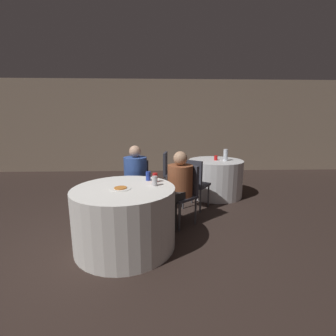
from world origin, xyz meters
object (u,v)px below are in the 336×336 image
(soda_can_blue, at_px, (148,176))
(table_near, at_px, (125,217))
(chair_far_west, at_px, (169,169))
(soda_can_red, at_px, (155,178))
(chair_near_north, at_px, (137,182))
(pizza_plate_near, at_px, (121,188))
(table_far, at_px, (215,178))
(chair_near_northeast, at_px, (184,189))
(person_blue_shirt, at_px, (135,181))
(bottle_far, at_px, (226,155))
(person_floral_shirt, at_px, (177,188))
(soda_can_silver, at_px, (155,181))
(chair_far_southwest, at_px, (194,180))

(soda_can_blue, bearing_deg, table_near, -129.69)
(chair_far_west, bearing_deg, soda_can_red, 0.36)
(soda_can_red, bearing_deg, chair_near_north, 112.57)
(table_near, xyz_separation_m, soda_can_blue, (0.28, 0.34, 0.44))
(soda_can_blue, distance_m, soda_can_red, 0.13)
(pizza_plate_near, bearing_deg, table_far, 50.45)
(chair_near_northeast, bearing_deg, chair_near_north, 24.42)
(chair_far_west, distance_m, pizza_plate_near, 2.25)
(person_blue_shirt, distance_m, soda_can_blue, 0.63)
(table_far, relative_size, bottle_far, 4.70)
(chair_near_north, bearing_deg, table_near, 90.00)
(chair_far_west, xyz_separation_m, person_floral_shirt, (0.05, -1.55, 0.04))
(soda_can_silver, relative_size, bottle_far, 0.51)
(table_near, xyz_separation_m, pizza_plate_near, (-0.03, -0.04, 0.39))
(pizza_plate_near, relative_size, bottle_far, 1.06)
(chair_near_north, height_order, person_blue_shirt, person_blue_shirt)
(chair_far_west, distance_m, bottle_far, 1.21)
(table_far, xyz_separation_m, soda_can_red, (-1.23, -1.70, 0.44))
(table_far, relative_size, person_floral_shirt, 1.00)
(table_far, xyz_separation_m, soda_can_blue, (-1.33, -1.61, 0.44))
(chair_far_southwest, bearing_deg, chair_near_north, -137.16)
(person_floral_shirt, bearing_deg, chair_near_northeast, -90.00)
(chair_near_northeast, bearing_deg, person_blue_shirt, 34.44)
(chair_near_northeast, distance_m, soda_can_red, 0.65)
(chair_near_northeast, height_order, pizza_plate_near, chair_near_northeast)
(table_near, distance_m, soda_can_blue, 0.62)
(soda_can_silver, bearing_deg, soda_can_blue, 109.67)
(soda_can_silver, bearing_deg, chair_far_west, 82.41)
(chair_far_west, height_order, pizza_plate_near, chair_far_west)
(chair_far_west, bearing_deg, soda_can_silver, 1.01)
(person_blue_shirt, relative_size, bottle_far, 4.90)
(soda_can_blue, bearing_deg, chair_far_southwest, 47.33)
(person_floral_shirt, bearing_deg, soda_can_silver, 107.50)
(person_floral_shirt, bearing_deg, table_near, 90.00)
(chair_far_west, relative_size, bottle_far, 3.77)
(person_floral_shirt, distance_m, soda_can_blue, 0.52)
(bottle_far, bearing_deg, table_far, 156.25)
(chair_far_southwest, distance_m, soda_can_silver, 1.29)
(person_floral_shirt, bearing_deg, bottle_far, -78.17)
(chair_near_north, distance_m, chair_far_west, 1.21)
(soda_can_red, relative_size, bottle_far, 0.51)
(bottle_far, bearing_deg, chair_far_west, 168.91)
(chair_far_west, height_order, person_floral_shirt, person_floral_shirt)
(table_far, distance_m, bottle_far, 0.54)
(chair_near_northeast, distance_m, soda_can_silver, 0.77)
(table_far, height_order, soda_can_silver, soda_can_silver)
(soda_can_blue, xyz_separation_m, bottle_far, (1.51, 1.53, 0.06))
(person_blue_shirt, xyz_separation_m, soda_can_red, (0.33, -0.63, 0.21))
(chair_far_west, xyz_separation_m, soda_can_blue, (-0.36, -1.76, 0.28))
(chair_near_north, bearing_deg, chair_far_west, -116.64)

